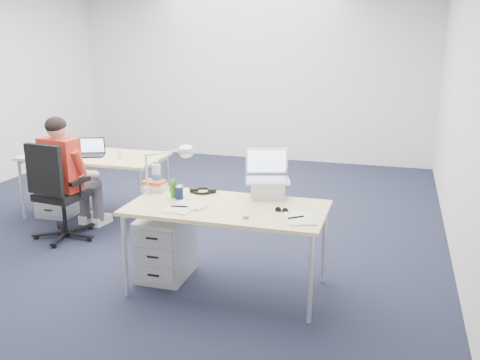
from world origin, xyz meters
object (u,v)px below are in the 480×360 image
Objects in this scene: drawer_pedestal_near at (166,247)px; can_koozie at (179,192)px; desk_far at (94,159)px; seated_person at (71,176)px; bear_figurine at (174,188)px; desk_near at (227,212)px; cordless_phone at (158,181)px; computer_mouse at (246,215)px; water_bottle at (156,175)px; office_chair at (62,211)px; silver_laptop at (267,174)px; wireless_keyboard at (190,206)px; desk_lamp at (162,168)px; far_cup at (120,154)px; dark_laptop at (90,147)px; sunglasses at (282,210)px; headphones at (203,190)px; book_stack at (154,186)px; drawer_pedestal_far at (61,191)px.

can_koozie is at bearing -2.95° from drawer_pedestal_near.
desk_far is 1.26× the size of seated_person.
bear_figurine reaches higher than desk_far.
desk_near is 0.82m from cordless_phone.
desk_near is 2.91× the size of drawer_pedestal_near.
bear_figurine reaches higher than computer_mouse.
seated_person is at bearing 157.89° from water_bottle.
drawer_pedestal_near is (1.41, -0.52, -0.02)m from office_chair.
silver_laptop is 0.72m from wireless_keyboard.
desk_lamp is 1.57m from far_cup.
desk_near is 5.50× the size of dark_laptop.
desk_far is at bearing 146.51° from desk_near.
seated_person is 2.41m from computer_mouse.
seated_person is 2.56m from sunglasses.
computer_mouse is at bearing -22.81° from desk_lamp.
desk_lamp is (0.12, -0.17, 0.17)m from cordless_phone.
office_chair is at bearing -88.05° from seated_person.
drawer_pedestal_near is 4.90× the size of sunglasses.
desk_far is at bearing 139.80° from silver_laptop.
silver_laptop reaches higher than headphones.
water_bottle is 0.07m from cordless_phone.
desk_near is at bearing -170.82° from sunglasses.
seated_person is at bearing -120.86° from far_cup.
drawer_pedestal_near is (1.38, -0.70, -0.35)m from seated_person.
water_bottle is (-0.97, 0.50, 0.11)m from computer_mouse.
book_stack is (1.23, -0.55, 0.15)m from seated_person.
headphones is 1.97m from dark_laptop.
dark_laptop is (-1.71, 0.97, 0.09)m from headphones.
cordless_phone is 1.61m from dark_laptop.
water_bottle is (-1.00, -0.06, -0.07)m from silver_laptop.
silver_laptop is 1.97× the size of book_stack.
drawer_pedestal_far is at bearing 144.28° from silver_laptop.
far_cup is (-1.67, 1.30, 0.09)m from desk_near.
headphones reaches higher than computer_mouse.
desk_far is at bearing 71.77° from dark_laptop.
drawer_pedestal_far is 2.09m from water_bottle.
seated_person is 4.89× the size of water_bottle.
office_chair is 11.28× the size of computer_mouse.
desk_near is 14.02× the size of can_koozie.
office_chair is at bearing 177.10° from sunglasses.
water_bottle reaches higher than dark_laptop.
sunglasses reaches higher than wireless_keyboard.
cordless_phone is (-0.24, 0.20, -0.02)m from bear_figurine.
far_cup is at bearing -0.07° from drawer_pedestal_far.
seated_person is 1.35m from book_stack.
drawer_pedestal_near is 2.31× the size of headphones.
dark_laptop reaches higher than sunglasses.
desk_near is 0.49m from silver_laptop.
drawer_pedestal_far is (-0.49, 0.69, -0.02)m from office_chair.
desk_far is at bearing 138.86° from drawer_pedestal_near.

